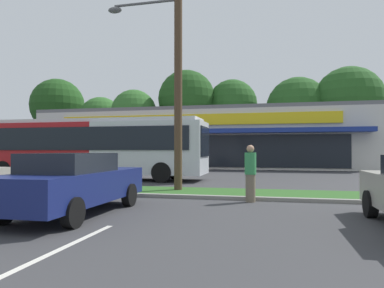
{
  "coord_description": "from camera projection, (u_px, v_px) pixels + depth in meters",
  "views": [
    {
      "loc": [
        6.52,
        1.39,
        1.6
      ],
      "look_at": [
        2.73,
        18.1,
        1.89
      ],
      "focal_mm": 33.18,
      "sensor_mm": 36.0,
      "label": 1
    }
  ],
  "objects": [
    {
      "name": "city_bus",
      "position": [
        90.0,
        147.0,
        19.41
      ],
      "size": [
        12.83,
        2.72,
        3.25
      ],
      "rotation": [
        0.0,
        0.0,
        0.01
      ],
      "color": "#AD191E",
      "rests_on": "ground_plane"
    },
    {
      "name": "tree_left",
      "position": [
        101.0,
        119.0,
        48.88
      ],
      "size": [
        5.9,
        5.9,
        8.89
      ],
      "color": "#473323",
      "rests_on": "ground_plane"
    },
    {
      "name": "storefront_building",
      "position": [
        206.0,
        139.0,
        35.75
      ],
      "size": [
        29.46,
        14.46,
        5.31
      ],
      "color": "beige",
      "rests_on": "ground_plane"
    },
    {
      "name": "tree_far_right",
      "position": [
        349.0,
        101.0,
        40.34
      ],
      "size": [
        7.82,
        7.82,
        11.08
      ],
      "color": "#473323",
      "rests_on": "ground_plane"
    },
    {
      "name": "parking_stripe_2",
      "position": [
        36.0,
        260.0,
        5.11
      ],
      "size": [
        0.12,
        4.8,
        0.01
      ],
      "primitive_type": "cube",
      "color": "silver",
      "rests_on": "ground_plane"
    },
    {
      "name": "tree_mid",
      "position": [
        187.0,
        99.0,
        44.62
      ],
      "size": [
        7.17,
        7.17,
        11.63
      ],
      "color": "#473323",
      "rests_on": "ground_plane"
    },
    {
      "name": "tree_right",
      "position": [
        298.0,
        108.0,
        42.31
      ],
      "size": [
        7.45,
        7.45,
        10.29
      ],
      "color": "#473323",
      "rests_on": "ground_plane"
    },
    {
      "name": "tree_mid_left",
      "position": [
        134.0,
        112.0,
        44.48
      ],
      "size": [
        5.67,
        5.67,
        9.17
      ],
      "color": "#473323",
      "rests_on": "ground_plane"
    },
    {
      "name": "grass_median",
      "position": [
        100.0,
        190.0,
        13.71
      ],
      "size": [
        56.0,
        2.2,
        0.12
      ],
      "primitive_type": "cube",
      "color": "#2D5B23",
      "rests_on": "ground_plane"
    },
    {
      "name": "curb_lip",
      "position": [
        83.0,
        193.0,
        12.52
      ],
      "size": [
        56.0,
        0.24,
        0.12
      ],
      "primitive_type": "cube",
      "color": "gray",
      "rests_on": "ground_plane"
    },
    {
      "name": "tree_mid_right",
      "position": [
        232.0,
        104.0,
        44.84
      ],
      "size": [
        6.23,
        6.23,
        10.51
      ],
      "color": "#473323",
      "rests_on": "ground_plane"
    },
    {
      "name": "pedestrian_near_bench",
      "position": [
        250.0,
        173.0,
        10.88
      ],
      "size": [
        0.35,
        0.35,
        1.75
      ],
      "rotation": [
        0.0,
        0.0,
        4.97
      ],
      "color": "#726651",
      "rests_on": "ground_plane"
    },
    {
      "name": "car_1",
      "position": [
        74.0,
        183.0,
        8.8
      ],
      "size": [
        1.9,
        4.72,
        1.52
      ],
      "rotation": [
        0.0,
        0.0,
        1.57
      ],
      "color": "navy",
      "rests_on": "ground_plane"
    },
    {
      "name": "utility_pole",
      "position": [
        175.0,
        49.0,
        13.34
      ],
      "size": [
        3.03,
        2.4,
        10.09
      ],
      "color": "#4C3826",
      "rests_on": "ground_plane"
    },
    {
      "name": "tree_far_left",
      "position": [
        57.0,
        105.0,
        50.38
      ],
      "size": [
        7.49,
        7.49,
        11.69
      ],
      "color": "#473323",
      "rests_on": "ground_plane"
    }
  ]
}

